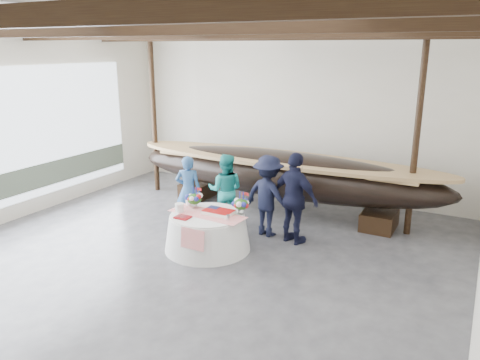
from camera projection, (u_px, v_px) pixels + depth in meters
The scene contains 12 objects.
floor at pixel (163, 278), 8.44m from camera, with size 10.00×12.00×0.01m, color #3D3D42.
wall_back at pixel (293, 114), 12.90m from camera, with size 10.00×0.02×4.50m, color silver.
ceiling at pixel (150, 15), 7.21m from camera, with size 10.00×12.00×0.01m, color white.
pavilion_structure at pixel (180, 48), 7.98m from camera, with size 9.80×11.76×4.50m.
open_bay at pixel (18, 143), 11.06m from camera, with size 0.03×7.00×3.20m.
longboat_display at pixel (281, 173), 11.63m from camera, with size 8.27×1.65×1.55m.
banquet_table at pixel (207, 232), 9.58m from camera, with size 1.76×1.76×0.76m.
tabletop_items at pixel (213, 204), 9.60m from camera, with size 1.66×1.05×0.40m.
guest_woman_blue at pixel (188, 190), 10.85m from camera, with size 0.60×0.39×1.64m, color #285082.
guest_woman_teal at pixel (226, 190), 10.76m from camera, with size 0.82×0.64×1.70m, color teal.
guest_man_left at pixel (268, 196), 10.17m from camera, with size 1.16×0.67×1.80m, color black.
guest_man_right at pixel (295, 199), 9.73m from camera, with size 1.15×0.48×1.96m, color black.
Camera 1 is at (4.86, -6.05, 4.02)m, focal length 35.00 mm.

